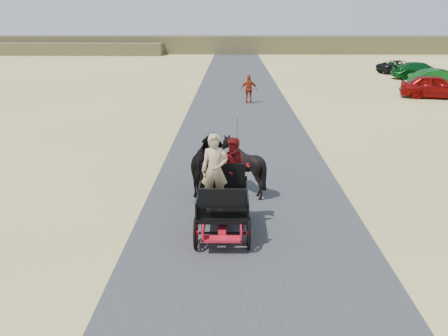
{
  "coord_description": "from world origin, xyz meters",
  "views": [
    {
      "loc": [
        -0.46,
        -11.36,
        5.24
      ],
      "look_at": [
        -0.69,
        1.76,
        1.2
      ],
      "focal_mm": 40.0,
      "sensor_mm": 36.0,
      "label": 1
    }
  ],
  "objects_px": {
    "carriage": "(223,219)",
    "horse_left": "(207,165)",
    "horse_right": "(243,166)",
    "car_c": "(421,71)",
    "pedestrian": "(249,89)",
    "car_b": "(439,79)",
    "car_d": "(400,67)",
    "car_a": "(436,87)"
  },
  "relations": [
    {
      "from": "pedestrian",
      "to": "car_d",
      "type": "xyz_separation_m",
      "value": [
        14.64,
        16.72,
        -0.26
      ]
    },
    {
      "from": "carriage",
      "to": "horse_left",
      "type": "height_order",
      "value": "horse_left"
    },
    {
      "from": "carriage",
      "to": "car_c",
      "type": "relative_size",
      "value": 0.49
    },
    {
      "from": "horse_right",
      "to": "car_d",
      "type": "distance_m",
      "value": 36.34
    },
    {
      "from": "car_a",
      "to": "car_c",
      "type": "height_order",
      "value": "car_a"
    },
    {
      "from": "horse_left",
      "to": "carriage",
      "type": "bearing_deg",
      "value": 100.39
    },
    {
      "from": "horse_right",
      "to": "carriage",
      "type": "bearing_deg",
      "value": 79.61
    },
    {
      "from": "carriage",
      "to": "car_b",
      "type": "height_order",
      "value": "car_b"
    },
    {
      "from": "horse_right",
      "to": "car_d",
      "type": "height_order",
      "value": "horse_right"
    },
    {
      "from": "horse_left",
      "to": "car_c",
      "type": "distance_m",
      "value": 33.02
    },
    {
      "from": "pedestrian",
      "to": "car_b",
      "type": "height_order",
      "value": "pedestrian"
    },
    {
      "from": "carriage",
      "to": "horse_right",
      "type": "distance_m",
      "value": 3.09
    },
    {
      "from": "carriage",
      "to": "horse_left",
      "type": "bearing_deg",
      "value": 100.39
    },
    {
      "from": "horse_right",
      "to": "car_d",
      "type": "relative_size",
      "value": 0.39
    },
    {
      "from": "horse_left",
      "to": "car_b",
      "type": "relative_size",
      "value": 0.47
    },
    {
      "from": "car_b",
      "to": "car_d",
      "type": "relative_size",
      "value": 0.98
    },
    {
      "from": "horse_right",
      "to": "car_a",
      "type": "xyz_separation_m",
      "value": [
        12.94,
        18.35,
        -0.09
      ]
    },
    {
      "from": "horse_right",
      "to": "car_a",
      "type": "bearing_deg",
      "value": -125.2
    },
    {
      "from": "horse_right",
      "to": "pedestrian",
      "type": "xyz_separation_m",
      "value": [
        0.69,
        16.23,
        0.01
      ]
    },
    {
      "from": "car_a",
      "to": "car_d",
      "type": "height_order",
      "value": "car_a"
    },
    {
      "from": "car_a",
      "to": "car_b",
      "type": "bearing_deg",
      "value": -10.13
    },
    {
      "from": "carriage",
      "to": "car_c",
      "type": "height_order",
      "value": "car_c"
    },
    {
      "from": "pedestrian",
      "to": "carriage",
      "type": "bearing_deg",
      "value": 86.62
    },
    {
      "from": "horse_left",
      "to": "pedestrian",
      "type": "distance_m",
      "value": 16.32
    },
    {
      "from": "pedestrian",
      "to": "car_c",
      "type": "height_order",
      "value": "pedestrian"
    },
    {
      "from": "car_c",
      "to": "pedestrian",
      "type": "bearing_deg",
      "value": 135.11
    },
    {
      "from": "car_a",
      "to": "car_b",
      "type": "height_order",
      "value": "car_a"
    },
    {
      "from": "car_a",
      "to": "car_c",
      "type": "bearing_deg",
      "value": -1.14
    },
    {
      "from": "car_c",
      "to": "car_d",
      "type": "height_order",
      "value": "car_c"
    },
    {
      "from": "car_c",
      "to": "car_d",
      "type": "relative_size",
      "value": 1.13
    },
    {
      "from": "car_d",
      "to": "pedestrian",
      "type": "bearing_deg",
      "value": 123.21
    },
    {
      "from": "pedestrian",
      "to": "horse_right",
      "type": "bearing_deg",
      "value": 87.87
    },
    {
      "from": "horse_right",
      "to": "car_c",
      "type": "xyz_separation_m",
      "value": [
        15.62,
        28.47,
        -0.14
      ]
    },
    {
      "from": "horse_right",
      "to": "pedestrian",
      "type": "bearing_deg",
      "value": -92.44
    },
    {
      "from": "pedestrian",
      "to": "car_c",
      "type": "distance_m",
      "value": 19.31
    },
    {
      "from": "pedestrian",
      "to": "car_c",
      "type": "bearing_deg",
      "value": -140.33
    },
    {
      "from": "car_b",
      "to": "car_d",
      "type": "distance_m",
      "value": 9.91
    },
    {
      "from": "horse_right",
      "to": "car_b",
      "type": "relative_size",
      "value": 0.4
    },
    {
      "from": "carriage",
      "to": "horse_right",
      "type": "bearing_deg",
      "value": 79.61
    },
    {
      "from": "carriage",
      "to": "car_b",
      "type": "distance_m",
      "value": 30.34
    },
    {
      "from": "carriage",
      "to": "horse_right",
      "type": "height_order",
      "value": "horse_right"
    },
    {
      "from": "carriage",
      "to": "car_c",
      "type": "distance_m",
      "value": 35.38
    }
  ]
}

